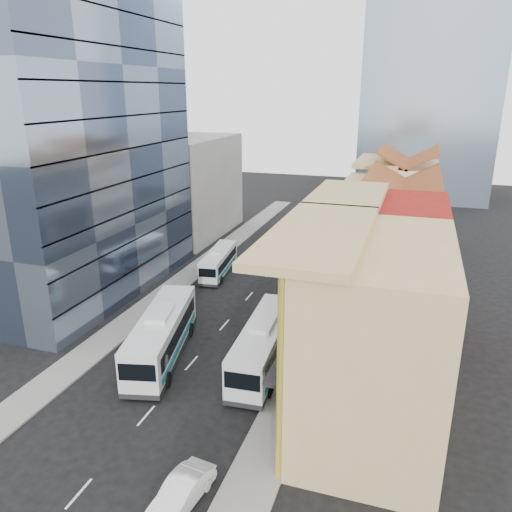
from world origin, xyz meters
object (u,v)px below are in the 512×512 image
(bus_left_near, at_px, (162,334))
(bus_right, at_px, (264,343))
(shophouse_tan, at_px, (377,338))
(bus_left_far, at_px, (219,261))
(sedan_right, at_px, (181,493))
(office_tower, at_px, (76,146))

(bus_left_near, bearing_deg, bus_right, -4.88)
(bus_right, bearing_deg, shophouse_tan, -30.63)
(bus_left_far, xyz_separation_m, sedan_right, (11.00, -32.24, -0.77))
(office_tower, bearing_deg, shophouse_tan, -24.30)
(shophouse_tan, xyz_separation_m, office_tower, (-31.00, 14.00, 9.00))
(bus_left_far, relative_size, sedan_right, 2.10)
(bus_left_far, distance_m, sedan_right, 34.07)
(bus_left_far, height_order, sedan_right, bus_left_far)
(bus_left_near, height_order, sedan_right, bus_left_near)
(shophouse_tan, distance_m, bus_right, 10.39)
(shophouse_tan, height_order, bus_left_near, shophouse_tan)
(bus_right, relative_size, sedan_right, 2.67)
(shophouse_tan, relative_size, bus_right, 1.16)
(bus_left_far, distance_m, bus_right, 21.02)
(bus_left_near, bearing_deg, shophouse_tan, -24.15)
(bus_left_near, distance_m, bus_left_far, 19.33)
(bus_left_far, relative_size, bus_right, 0.79)
(shophouse_tan, bearing_deg, bus_left_near, 169.13)
(shophouse_tan, height_order, sedan_right, shophouse_tan)
(office_tower, bearing_deg, bus_right, -23.17)
(office_tower, xyz_separation_m, bus_right, (22.50, -9.63, -13.07))
(shophouse_tan, height_order, office_tower, office_tower)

